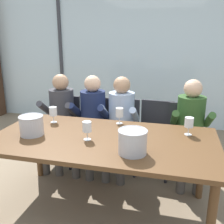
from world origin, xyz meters
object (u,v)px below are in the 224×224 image
object	(u,v)px
dining_table	(103,145)
wine_glass_by_left_taster	(119,113)
chair_near_curtain	(63,124)
chair_center	(122,129)
wine_glass_center_pour	(87,127)
person_olive_shirt	(191,125)
wine_glass_near_bucket	(53,112)
chair_right_of_center	(155,131)
ice_bucket_primary	(31,125)
person_charcoal_jacket	(60,114)
person_pale_blue_shirt	(120,119)
chair_near_window_right	(185,134)
person_navy_polo	(91,117)
ice_bucket_secondary	(133,141)
wine_glass_by_right_taster	(189,123)
chair_left_of_center	(96,126)

from	to	relation	value
dining_table	wine_glass_by_left_taster	distance (m)	0.48
chair_near_curtain	chair_center	xyz separation A→B (m)	(0.83, 0.01, 0.00)
chair_center	wine_glass_center_pour	bearing A→B (deg)	-101.18
person_olive_shirt	wine_glass_near_bucket	distance (m)	1.58
wine_glass_by_left_taster	wine_glass_near_bucket	bearing A→B (deg)	-169.02
chair_right_of_center	ice_bucket_primary	distance (m)	1.56
person_charcoal_jacket	person_pale_blue_shirt	distance (m)	0.81
chair_near_window_right	ice_bucket_primary	world-z (taller)	ice_bucket_primary
person_charcoal_jacket	person_navy_polo	world-z (taller)	same
chair_right_of_center	person_navy_polo	distance (m)	0.84
ice_bucket_primary	person_navy_polo	bearing A→B (deg)	72.01
person_pale_blue_shirt	ice_bucket_secondary	xyz separation A→B (m)	(0.34, -1.06, 0.18)
chair_center	chair_near_window_right	xyz separation A→B (m)	(0.78, -0.01, 0.00)
wine_glass_by_left_taster	wine_glass_by_right_taster	world-z (taller)	same
chair_left_of_center	wine_glass_by_right_taster	distance (m)	1.38
dining_table	wine_glass_by_right_taster	world-z (taller)	wine_glass_by_right_taster
chair_right_of_center	wine_glass_by_left_taster	world-z (taller)	wine_glass_by_left_taster
person_olive_shirt	wine_glass_by_right_taster	size ratio (longest dim) A/B	7.00
dining_table	chair_left_of_center	world-z (taller)	chair_left_of_center
person_navy_polo	person_olive_shirt	size ratio (longest dim) A/B	1.00
ice_bucket_primary	person_olive_shirt	bearing A→B (deg)	30.75
person_navy_polo	wine_glass_center_pour	distance (m)	0.94
wine_glass_near_bucket	wine_glass_center_pour	world-z (taller)	same
person_navy_polo	dining_table	bearing A→B (deg)	-61.99
wine_glass_near_bucket	ice_bucket_secondary	bearing A→B (deg)	-29.50
chair_right_of_center	person_charcoal_jacket	bearing A→B (deg)	-168.98
ice_bucket_secondary	wine_glass_by_left_taster	distance (m)	0.74
wine_glass_by_right_taster	chair_near_curtain	bearing A→B (deg)	158.02
chair_center	wine_glass_by_left_taster	xyz separation A→B (m)	(0.07, -0.51, 0.37)
dining_table	chair_near_window_right	xyz separation A→B (m)	(0.78, 0.92, -0.17)
dining_table	chair_center	xyz separation A→B (m)	(-0.01, 0.94, -0.17)
person_olive_shirt	ice_bucket_primary	bearing A→B (deg)	-153.21
chair_center	person_navy_polo	bearing A→B (deg)	-165.42
wine_glass_center_pour	wine_glass_by_right_taster	xyz separation A→B (m)	(0.90, 0.35, -0.00)
wine_glass_by_left_taster	chair_near_curtain	bearing A→B (deg)	151.17
chair_center	wine_glass_by_right_taster	bearing A→B (deg)	-44.66
chair_right_of_center	person_olive_shirt	xyz separation A→B (m)	(0.41, -0.16, 0.17)
chair_center	wine_glass_center_pour	world-z (taller)	wine_glass_center_pour
person_charcoal_jacket	wine_glass_by_left_taster	size ratio (longest dim) A/B	7.00
ice_bucket_secondary	wine_glass_center_pour	size ratio (longest dim) A/B	1.38
chair_center	person_pale_blue_shirt	size ratio (longest dim) A/B	0.74
chair_left_of_center	person_navy_polo	size ratio (longest dim) A/B	0.74
chair_near_window_right	wine_glass_near_bucket	size ratio (longest dim) A/B	5.16
dining_table	chair_left_of_center	distance (m)	1.03
chair_near_curtain	wine_glass_center_pour	distance (m)	1.29
chair_near_window_right	person_charcoal_jacket	size ratio (longest dim) A/B	0.74
chair_right_of_center	wine_glass_by_left_taster	size ratio (longest dim) A/B	5.16
person_pale_blue_shirt	ice_bucket_primary	distance (m)	1.13
chair_near_curtain	person_pale_blue_shirt	xyz separation A→B (m)	(0.83, -0.12, 0.17)
chair_near_window_right	wine_glass_by_right_taster	distance (m)	0.74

